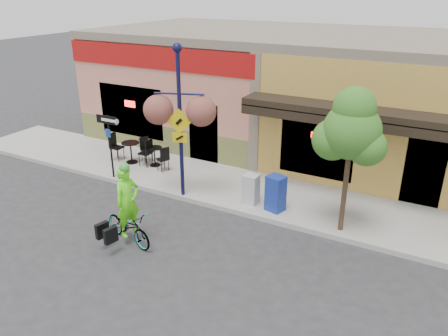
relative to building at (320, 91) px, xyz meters
name	(u,v)px	position (x,y,z in m)	size (l,w,h in m)	color
ground	(234,224)	(0.00, -7.50, -2.25)	(90.00, 90.00, 0.00)	#2D2D30
sidewalk	(263,194)	(0.00, -5.50, -2.17)	(24.00, 3.00, 0.15)	#9E9B93
curb	(243,213)	(0.00, -6.95, -2.17)	(24.00, 0.12, 0.15)	#A8A59E
building	(320,91)	(0.00, 0.00, 0.00)	(18.20, 8.20, 4.50)	tan
bicycle	(129,226)	(-2.00, -9.58, -1.80)	(0.59, 1.70, 0.89)	maroon
cyclist_rider	(128,210)	(-1.95, -9.58, -1.32)	(0.68, 0.45, 1.86)	#62FF1A
lamp_post	(180,124)	(-2.12, -6.85, 0.20)	(1.47, 0.59, 4.59)	#13153E
one_way_sign	(111,147)	(-4.93, -6.85, -1.02)	(0.83, 0.18, 2.16)	black
cafe_set_left	(131,149)	(-5.22, -5.53, -1.59)	(1.70, 0.85, 1.02)	black
cafe_set_right	(154,154)	(-4.30, -5.36, -1.65)	(1.51, 0.75, 0.91)	black
newspaper_box_blue	(276,193)	(0.79, -6.45, -1.57)	(0.48, 0.42, 1.06)	navy
newspaper_box_grey	(251,189)	(-0.02, -6.39, -1.65)	(0.42, 0.38, 0.91)	#BABABA
street_tree	(348,162)	(2.74, -6.63, -0.15)	(1.52, 1.52, 3.89)	#3D7A26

